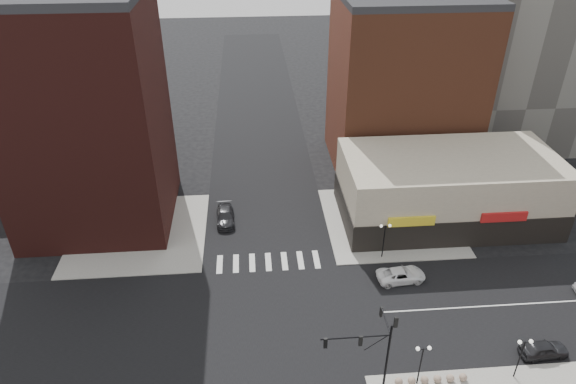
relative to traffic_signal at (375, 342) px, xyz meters
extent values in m
plane|color=black|center=(-7.24, 7.83, -4.96)|extent=(240.00, 240.00, 0.00)
cube|color=black|center=(-7.24, 7.83, -4.95)|extent=(200.00, 14.00, 0.02)
cube|color=black|center=(-7.24, 7.83, -4.95)|extent=(14.00, 200.00, 0.02)
cube|color=gray|center=(-21.74, 22.33, -4.90)|extent=(15.00, 15.00, 0.12)
cube|color=gray|center=(7.26, 22.33, -4.90)|extent=(15.00, 15.00, 0.12)
cube|color=#3C1613|center=(-26.24, 26.33, 7.54)|extent=(16.00, 15.00, 25.00)
cube|color=#3C1613|center=(-39.24, 41.83, 1.04)|extent=(20.00, 18.00, 12.00)
cube|color=brown|center=(11.76, 37.33, 6.04)|extent=(18.00, 15.00, 22.00)
cube|color=#B6AA90|center=(13.76, 22.83, -0.96)|extent=(24.00, 12.00, 8.00)
cube|color=black|center=(13.76, 22.83, -3.26)|extent=(24.20, 12.20, 3.40)
cylinder|color=black|center=(0.96, -0.37, -1.46)|extent=(0.18, 0.18, 7.00)
cylinder|color=black|center=(-1.64, -0.37, 1.04)|extent=(5.20, 0.11, 0.11)
cylinder|color=black|center=(-0.04, -0.37, 0.34)|extent=(1.72, 0.06, 1.46)
cylinder|color=black|center=(0.96, 1.13, 1.04)|extent=(0.11, 3.00, 0.11)
cube|color=black|center=(-3.84, -0.37, 0.64)|extent=(0.28, 0.18, 0.95)
sphere|color=red|center=(-3.84, -0.37, 0.94)|extent=(0.16, 0.16, 0.16)
cube|color=black|center=(-1.24, -0.37, 0.64)|extent=(0.28, 0.18, 0.95)
sphere|color=red|center=(-1.24, -0.37, 0.94)|extent=(0.16, 0.16, 0.16)
cube|color=black|center=(0.96, 2.43, 0.64)|extent=(0.18, 0.28, 0.95)
sphere|color=red|center=(0.96, 2.43, 0.94)|extent=(0.16, 0.16, 0.16)
cube|color=black|center=(1.21, -0.37, 2.34)|extent=(0.28, 0.18, 0.95)
sphere|color=red|center=(1.21, -0.37, 2.64)|extent=(0.16, 0.16, 0.16)
cylinder|color=black|center=(3.76, -0.17, -2.84)|extent=(0.11, 0.11, 4.00)
cylinder|color=black|center=(3.76, -0.17, -0.94)|extent=(0.90, 0.06, 0.06)
sphere|color=white|center=(3.31, -0.17, -0.84)|extent=(0.32, 0.32, 0.32)
sphere|color=white|center=(4.21, -0.17, -0.84)|extent=(0.32, 0.32, 0.32)
cylinder|color=black|center=(11.76, -0.17, -2.84)|extent=(0.11, 0.11, 4.00)
cylinder|color=black|center=(11.76, -0.17, -0.94)|extent=(0.90, 0.06, 0.06)
sphere|color=white|center=(11.31, -0.17, -0.84)|extent=(0.32, 0.32, 0.32)
sphere|color=white|center=(12.21, -0.17, -0.84)|extent=(0.32, 0.32, 0.32)
cylinder|color=black|center=(4.76, 15.83, -2.84)|extent=(0.11, 0.11, 4.00)
cylinder|color=black|center=(4.76, 15.83, -0.94)|extent=(0.90, 0.06, 0.06)
sphere|color=white|center=(4.31, 15.83, -0.84)|extent=(0.32, 0.32, 0.32)
sphere|color=white|center=(5.21, 15.83, -0.84)|extent=(0.32, 0.32, 0.32)
sphere|color=#88715E|center=(2.26, -0.17, -4.53)|extent=(0.63, 0.63, 0.63)
sphere|color=#88715E|center=(3.31, -0.17, -4.53)|extent=(0.63, 0.63, 0.63)
sphere|color=#88715E|center=(4.36, -0.17, -4.53)|extent=(0.63, 0.63, 0.63)
sphere|color=#88715E|center=(5.41, -0.17, -4.53)|extent=(0.63, 0.63, 0.63)
sphere|color=#88715E|center=(6.46, -0.17, -4.53)|extent=(0.63, 0.63, 0.63)
sphere|color=#88715E|center=(7.51, -0.17, -4.53)|extent=(0.63, 0.63, 0.63)
imported|color=white|center=(5.79, 12.13, -4.28)|extent=(5.06, 2.68, 1.35)
imported|color=black|center=(15.23, 1.83, -4.27)|extent=(4.18, 1.89, 1.39)
imported|color=black|center=(-12.00, 23.94, -4.24)|extent=(2.27, 5.07, 1.44)
camera|label=1|loc=(-8.66, -26.12, 29.62)|focal=32.00mm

